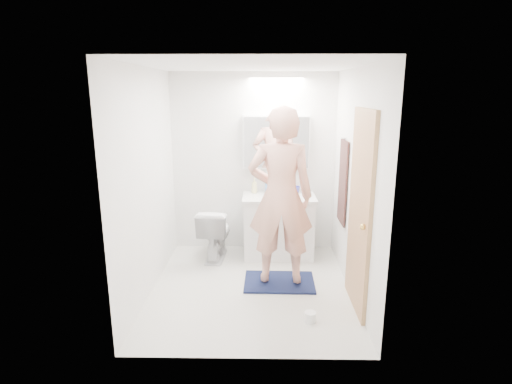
{
  "coord_description": "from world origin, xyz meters",
  "views": [
    {
      "loc": [
        0.12,
        -4.18,
        2.15
      ],
      "look_at": [
        0.05,
        0.25,
        1.05
      ],
      "focal_mm": 28.53,
      "sensor_mm": 36.0,
      "label": 1
    }
  ],
  "objects_px": {
    "medicine_cabinet": "(276,142)",
    "toothbrush_cup": "(296,190)",
    "person": "(281,197)",
    "soap_bottle_a": "(254,186)",
    "toilet": "(215,233)",
    "vanity_cabinet": "(279,227)",
    "soap_bottle_b": "(269,186)",
    "toilet_paper_roll": "(310,317)"
  },
  "relations": [
    {
      "from": "toothbrush_cup",
      "to": "medicine_cabinet",
      "type": "bearing_deg",
      "value": 169.69
    },
    {
      "from": "medicine_cabinet",
      "to": "soap_bottle_a",
      "type": "height_order",
      "value": "medicine_cabinet"
    },
    {
      "from": "vanity_cabinet",
      "to": "person",
      "type": "distance_m",
      "value": 1.06
    },
    {
      "from": "medicine_cabinet",
      "to": "toothbrush_cup",
      "type": "distance_m",
      "value": 0.69
    },
    {
      "from": "toilet",
      "to": "person",
      "type": "xyz_separation_m",
      "value": [
        0.82,
        -0.73,
        0.69
      ]
    },
    {
      "from": "medicine_cabinet",
      "to": "soap_bottle_a",
      "type": "relative_size",
      "value": 4.28
    },
    {
      "from": "toilet",
      "to": "soap_bottle_a",
      "type": "bearing_deg",
      "value": -148.25
    },
    {
      "from": "person",
      "to": "soap_bottle_a",
      "type": "xyz_separation_m",
      "value": [
        -0.31,
        0.99,
        -0.11
      ]
    },
    {
      "from": "vanity_cabinet",
      "to": "medicine_cabinet",
      "type": "relative_size",
      "value": 1.02
    },
    {
      "from": "medicine_cabinet",
      "to": "toilet_paper_roll",
      "type": "relative_size",
      "value": 8.0
    },
    {
      "from": "vanity_cabinet",
      "to": "soap_bottle_a",
      "type": "relative_size",
      "value": 4.38
    },
    {
      "from": "soap_bottle_a",
      "to": "medicine_cabinet",
      "type": "bearing_deg",
      "value": 11.79
    },
    {
      "from": "vanity_cabinet",
      "to": "soap_bottle_a",
      "type": "bearing_deg",
      "value": 155.37
    },
    {
      "from": "vanity_cabinet",
      "to": "toilet",
      "type": "bearing_deg",
      "value": -172.18
    },
    {
      "from": "person",
      "to": "soap_bottle_b",
      "type": "height_order",
      "value": "person"
    },
    {
      "from": "toilet",
      "to": "soap_bottle_b",
      "type": "xyz_separation_m",
      "value": [
        0.71,
        0.3,
        0.57
      ]
    },
    {
      "from": "toothbrush_cup",
      "to": "soap_bottle_a",
      "type": "bearing_deg",
      "value": -178.98
    },
    {
      "from": "medicine_cabinet",
      "to": "toilet",
      "type": "height_order",
      "value": "medicine_cabinet"
    },
    {
      "from": "medicine_cabinet",
      "to": "person",
      "type": "xyz_separation_m",
      "value": [
        0.02,
        -1.05,
        -0.47
      ]
    },
    {
      "from": "medicine_cabinet",
      "to": "toothbrush_cup",
      "type": "height_order",
      "value": "medicine_cabinet"
    },
    {
      "from": "toilet",
      "to": "person",
      "type": "relative_size",
      "value": 0.35
    },
    {
      "from": "medicine_cabinet",
      "to": "toilet",
      "type": "xyz_separation_m",
      "value": [
        -0.8,
        -0.33,
        -1.16
      ]
    },
    {
      "from": "soap_bottle_a",
      "to": "soap_bottle_b",
      "type": "bearing_deg",
      "value": 8.37
    },
    {
      "from": "vanity_cabinet",
      "to": "soap_bottle_b",
      "type": "bearing_deg",
      "value": 124.38
    },
    {
      "from": "toothbrush_cup",
      "to": "person",
      "type": "bearing_deg",
      "value": -104.18
    },
    {
      "from": "toilet",
      "to": "soap_bottle_b",
      "type": "distance_m",
      "value": 0.96
    },
    {
      "from": "vanity_cabinet",
      "to": "toilet",
      "type": "distance_m",
      "value": 0.85
    },
    {
      "from": "soap_bottle_b",
      "to": "toothbrush_cup",
      "type": "xyz_separation_m",
      "value": [
        0.36,
        -0.02,
        -0.05
      ]
    },
    {
      "from": "medicine_cabinet",
      "to": "soap_bottle_b",
      "type": "distance_m",
      "value": 0.59
    },
    {
      "from": "soap_bottle_b",
      "to": "soap_bottle_a",
      "type": "bearing_deg",
      "value": -171.63
    },
    {
      "from": "soap_bottle_a",
      "to": "toothbrush_cup",
      "type": "bearing_deg",
      "value": 1.02
    },
    {
      "from": "medicine_cabinet",
      "to": "person",
      "type": "bearing_deg",
      "value": -88.85
    },
    {
      "from": "person",
      "to": "toothbrush_cup",
      "type": "height_order",
      "value": "person"
    },
    {
      "from": "soap_bottle_a",
      "to": "toilet_paper_roll",
      "type": "height_order",
      "value": "soap_bottle_a"
    },
    {
      "from": "toilet",
      "to": "toilet_paper_roll",
      "type": "xyz_separation_m",
      "value": [
        1.08,
        -1.54,
        -0.29
      ]
    },
    {
      "from": "toilet",
      "to": "vanity_cabinet",
      "type": "bearing_deg",
      "value": -167.88
    },
    {
      "from": "medicine_cabinet",
      "to": "soap_bottle_a",
      "type": "xyz_separation_m",
      "value": [
        -0.29,
        -0.06,
        -0.58
      ]
    },
    {
      "from": "soap_bottle_b",
      "to": "medicine_cabinet",
      "type": "bearing_deg",
      "value": 19.78
    },
    {
      "from": "toilet_paper_roll",
      "to": "soap_bottle_a",
      "type": "bearing_deg",
      "value": 107.63
    },
    {
      "from": "vanity_cabinet",
      "to": "toilet_paper_roll",
      "type": "xyz_separation_m",
      "value": [
        0.25,
        -1.65,
        -0.34
      ]
    },
    {
      "from": "soap_bottle_b",
      "to": "vanity_cabinet",
      "type": "bearing_deg",
      "value": -55.62
    },
    {
      "from": "vanity_cabinet",
      "to": "soap_bottle_b",
      "type": "xyz_separation_m",
      "value": [
        -0.12,
        0.18,
        0.53
      ]
    }
  ]
}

